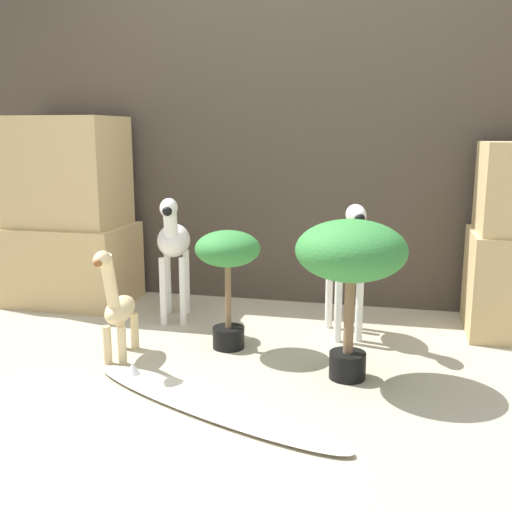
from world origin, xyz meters
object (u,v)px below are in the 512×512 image
zebra_left (173,243)px  surfboard (207,403)px  giraffe_figurine (117,307)px  potted_palm_front (228,261)px  zebra_right (347,252)px  potted_palm_back (351,257)px

zebra_left → surfboard: 1.23m
giraffe_figurine → potted_palm_front: potted_palm_front is taller
giraffe_figurine → zebra_left: bearing=86.1°
giraffe_figurine → surfboard: 0.73m
zebra_right → potted_palm_front: bearing=-150.4°
potted_palm_front → potted_palm_back: potted_palm_back is taller
zebra_left → zebra_right: bearing=-2.8°
zebra_right → giraffe_figurine: bearing=-150.3°
potted_palm_front → potted_palm_back: size_ratio=0.85×
potted_palm_front → giraffe_figurine: bearing=-150.2°
zebra_right → giraffe_figurine: (-1.02, -0.58, -0.20)m
potted_palm_front → zebra_left: bearing=139.5°
zebra_left → giraffe_figurine: zebra_left is taller
potted_palm_back → giraffe_figurine: bearing=-178.8°
potted_palm_front → surfboard: 0.79m
potted_palm_back → surfboard: (-0.51, -0.41, -0.53)m
zebra_left → potted_palm_back: zebra_left is taller
zebra_left → potted_palm_front: bearing=-40.5°
zebra_left → potted_palm_back: (1.04, -0.60, 0.09)m
zebra_right → zebra_left: size_ratio=1.00×
potted_palm_front → potted_palm_back: bearing=-21.7°
zebra_left → potted_palm_front: 0.56m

